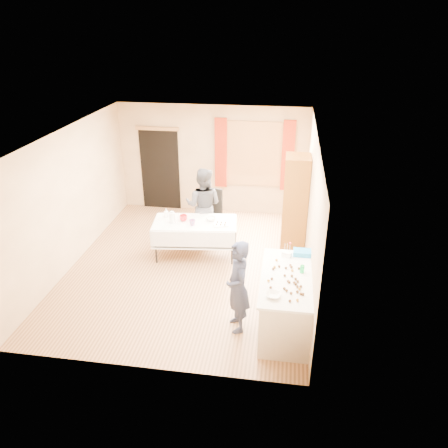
% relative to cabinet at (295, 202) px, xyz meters
% --- Properties ---
extents(floor, '(4.50, 5.50, 0.02)m').
position_rel_cabinet_xyz_m(floor, '(-1.99, -1.24, -0.98)').
color(floor, '#9E7047').
rests_on(floor, ground).
extents(ceiling, '(4.50, 5.50, 0.02)m').
position_rel_cabinet_xyz_m(ceiling, '(-1.99, -1.24, 1.64)').
color(ceiling, white).
rests_on(ceiling, floor).
extents(wall_back, '(4.50, 0.02, 2.60)m').
position_rel_cabinet_xyz_m(wall_back, '(-1.99, 1.52, 0.33)').
color(wall_back, tan).
rests_on(wall_back, floor).
extents(wall_front, '(4.50, 0.02, 2.60)m').
position_rel_cabinet_xyz_m(wall_front, '(-1.99, -4.00, 0.33)').
color(wall_front, tan).
rests_on(wall_front, floor).
extents(wall_left, '(0.02, 5.50, 2.60)m').
position_rel_cabinet_xyz_m(wall_left, '(-4.25, -1.24, 0.33)').
color(wall_left, tan).
rests_on(wall_left, floor).
extents(wall_right, '(0.02, 5.50, 2.60)m').
position_rel_cabinet_xyz_m(wall_right, '(0.27, -1.24, 0.33)').
color(wall_right, tan).
rests_on(wall_right, floor).
extents(window_frame, '(1.32, 0.06, 1.52)m').
position_rel_cabinet_xyz_m(window_frame, '(-0.99, 1.48, 0.53)').
color(window_frame, olive).
rests_on(window_frame, wall_back).
extents(window_pane, '(1.20, 0.02, 1.40)m').
position_rel_cabinet_xyz_m(window_pane, '(-0.99, 1.47, 0.53)').
color(window_pane, white).
rests_on(window_pane, wall_back).
extents(curtain_left, '(0.28, 0.06, 1.65)m').
position_rel_cabinet_xyz_m(curtain_left, '(-1.77, 1.43, 0.53)').
color(curtain_left, maroon).
rests_on(curtain_left, wall_back).
extents(curtain_right, '(0.28, 0.06, 1.65)m').
position_rel_cabinet_xyz_m(curtain_right, '(-0.21, 1.43, 0.53)').
color(curtain_right, maroon).
rests_on(curtain_right, wall_back).
extents(doorway, '(0.95, 0.04, 2.00)m').
position_rel_cabinet_xyz_m(doorway, '(-3.29, 1.49, 0.03)').
color(doorway, black).
rests_on(doorway, floor).
extents(door_lintel, '(1.05, 0.06, 0.08)m').
position_rel_cabinet_xyz_m(door_lintel, '(-3.29, 1.46, 1.05)').
color(door_lintel, olive).
rests_on(door_lintel, wall_back).
extents(cabinet, '(0.50, 0.60, 1.94)m').
position_rel_cabinet_xyz_m(cabinet, '(0.00, 0.00, 0.00)').
color(cabinet, brown).
rests_on(cabinet, floor).
extents(counter, '(0.79, 1.67, 0.91)m').
position_rel_cabinet_xyz_m(counter, '(-0.10, -2.78, -0.52)').
color(counter, beige).
rests_on(counter, floor).
extents(party_table, '(1.73, 1.03, 0.75)m').
position_rel_cabinet_xyz_m(party_table, '(-1.94, -0.78, -0.52)').
color(party_table, black).
rests_on(party_table, floor).
extents(chair, '(0.54, 0.54, 1.08)m').
position_rel_cabinet_xyz_m(chair, '(-1.80, 0.08, -0.65)').
color(chair, black).
rests_on(chair, floor).
extents(girl, '(0.78, 0.72, 1.50)m').
position_rel_cabinet_xyz_m(girl, '(-0.83, -2.93, -0.22)').
color(girl, '#1B213A').
rests_on(girl, floor).
extents(woman, '(0.89, 0.74, 1.63)m').
position_rel_cabinet_xyz_m(woman, '(-1.90, -0.11, -0.16)').
color(woman, black).
rests_on(woman, floor).
extents(soda_can, '(0.07, 0.07, 0.12)m').
position_rel_cabinet_xyz_m(soda_can, '(0.11, -2.63, 0.00)').
color(soda_can, '#119A3D').
rests_on(soda_can, counter).
extents(mixing_bowl, '(0.30, 0.30, 0.05)m').
position_rel_cabinet_xyz_m(mixing_bowl, '(-0.29, -3.33, -0.03)').
color(mixing_bowl, white).
rests_on(mixing_bowl, counter).
extents(foam_block, '(0.18, 0.15, 0.08)m').
position_rel_cabinet_xyz_m(foam_block, '(-0.13, -2.17, -0.02)').
color(foam_block, white).
rests_on(foam_block, counter).
extents(blue_basket, '(0.30, 0.20, 0.08)m').
position_rel_cabinet_xyz_m(blue_basket, '(0.12, -2.09, -0.02)').
color(blue_basket, '#1A7CC0').
rests_on(blue_basket, counter).
extents(pitcher, '(0.14, 0.14, 0.22)m').
position_rel_cabinet_xyz_m(pitcher, '(-2.37, -0.91, -0.11)').
color(pitcher, silver).
rests_on(pitcher, party_table).
extents(cup_red, '(0.26, 0.26, 0.12)m').
position_rel_cabinet_xyz_m(cup_red, '(-2.17, -0.77, -0.16)').
color(cup_red, red).
rests_on(cup_red, party_table).
extents(cup_rainbow, '(0.12, 0.12, 0.11)m').
position_rel_cabinet_xyz_m(cup_rainbow, '(-1.96, -0.95, -0.16)').
color(cup_rainbow, red).
rests_on(cup_rainbow, party_table).
extents(small_bowl, '(0.22, 0.22, 0.06)m').
position_rel_cabinet_xyz_m(small_bowl, '(-1.64, -0.67, -0.19)').
color(small_bowl, white).
rests_on(small_bowl, party_table).
extents(pastry_tray, '(0.32, 0.27, 0.02)m').
position_rel_cabinet_xyz_m(pastry_tray, '(-1.41, -0.86, -0.21)').
color(pastry_tray, white).
rests_on(pastry_tray, party_table).
extents(bottle, '(0.12, 0.12, 0.17)m').
position_rel_cabinet_xyz_m(bottle, '(-2.56, -0.64, -0.13)').
color(bottle, white).
rests_on(bottle, party_table).
extents(cake_balls, '(0.54, 1.11, 0.04)m').
position_rel_cabinet_xyz_m(cake_balls, '(-0.10, -2.92, -0.04)').
color(cake_balls, '#3F2314').
rests_on(cake_balls, counter).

